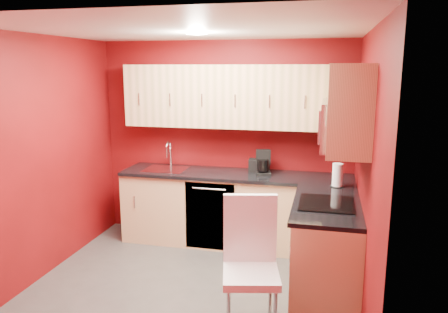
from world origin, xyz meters
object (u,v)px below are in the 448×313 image
at_px(coffee_maker, 264,162).
at_px(napkin_holder, 255,165).
at_px(sink, 166,166).
at_px(dining_chair, 251,268).
at_px(microwave, 343,125).
at_px(paper_towel, 337,175).

bearing_deg(coffee_maker, napkin_holder, 128.69).
relative_size(sink, dining_chair, 0.46).
height_order(microwave, coffee_maker, microwave).
xyz_separation_m(sink, dining_chair, (1.40, -1.77, -0.38)).
xyz_separation_m(sink, paper_towel, (2.09, -0.35, 0.09)).
height_order(sink, napkin_holder, sink).
xyz_separation_m(coffee_maker, dining_chair, (0.17, -1.79, -0.49)).
bearing_deg(dining_chair, microwave, 34.95).
bearing_deg(sink, microwave, -25.60).
height_order(coffee_maker, paper_towel, coffee_maker).
distance_m(paper_towel, dining_chair, 1.64).
xyz_separation_m(coffee_maker, paper_towel, (0.85, -0.37, -0.02)).
relative_size(coffee_maker, paper_towel, 1.13).
relative_size(napkin_holder, dining_chair, 0.14).
relative_size(paper_towel, dining_chair, 0.23).
distance_m(coffee_maker, paper_towel, 0.93).
bearing_deg(napkin_holder, dining_chair, -81.44).
bearing_deg(microwave, dining_chair, -132.20).
bearing_deg(microwave, napkin_holder, 131.27).
relative_size(microwave, coffee_maker, 2.65).
relative_size(microwave, paper_towel, 2.99).
distance_m(napkin_holder, dining_chair, 1.95).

